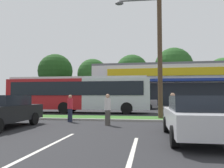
% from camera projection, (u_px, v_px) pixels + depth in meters
% --- Properties ---
extents(grass_median, '(56.00, 2.20, 0.12)m').
position_uv_depth(grass_median, '(113.00, 118.00, 14.66)').
color(grass_median, '#386B28').
rests_on(grass_median, ground_plane).
extents(curb_lip, '(56.00, 0.24, 0.12)m').
position_uv_depth(curb_lip, '(110.00, 120.00, 13.46)').
color(curb_lip, '#99968C').
rests_on(curb_lip, ground_plane).
extents(parking_stripe_1, '(0.12, 4.80, 0.01)m').
position_uv_depth(parking_stripe_1, '(46.00, 147.00, 6.43)').
color(parking_stripe_1, silver).
rests_on(parking_stripe_1, ground_plane).
extents(parking_stripe_2, '(0.12, 4.80, 0.01)m').
position_uv_depth(parking_stripe_2, '(132.00, 155.00, 5.55)').
color(parking_stripe_2, silver).
rests_on(parking_stripe_2, ground_plane).
extents(storefront_building, '(23.15, 12.15, 6.18)m').
position_uv_depth(storefront_building, '(171.00, 86.00, 34.99)').
color(storefront_building, silver).
rests_on(storefront_building, ground_plane).
extents(tree_far_left, '(7.57, 7.57, 10.90)m').
position_uv_depth(tree_far_left, '(55.00, 71.00, 49.19)').
color(tree_far_left, '#473323').
rests_on(tree_far_left, ground_plane).
extents(tree_left, '(6.11, 6.11, 9.07)m').
position_uv_depth(tree_left, '(93.00, 74.00, 44.63)').
color(tree_left, '#473323').
rests_on(tree_left, ground_plane).
extents(tree_mid_left, '(6.29, 6.29, 9.58)m').
position_uv_depth(tree_mid_left, '(132.00, 71.00, 42.86)').
color(tree_mid_left, '#473323').
rests_on(tree_mid_left, ground_plane).
extents(tree_mid, '(7.52, 7.52, 11.22)m').
position_uv_depth(tree_mid, '(174.00, 67.00, 44.24)').
color(tree_mid, '#473323').
rests_on(tree_mid, ground_plane).
extents(tree_mid_right, '(5.73, 5.73, 9.17)m').
position_uv_depth(tree_mid_right, '(223.00, 72.00, 43.87)').
color(tree_mid_right, '#473323').
rests_on(tree_mid_right, ground_plane).
extents(utility_pole, '(3.03, 2.40, 10.84)m').
position_uv_depth(utility_pole, '(157.00, 30.00, 14.34)').
color(utility_pole, '#4C3826').
rests_on(utility_pole, ground_plane).
extents(city_bus, '(12.99, 2.89, 3.25)m').
position_uv_depth(city_bus, '(79.00, 93.00, 20.42)').
color(city_bus, '#AD191E').
rests_on(city_bus, ground_plane).
extents(car_0, '(1.96, 4.68, 1.54)m').
position_uv_depth(car_0, '(2.00, 111.00, 10.36)').
color(car_0, black).
rests_on(car_0, ground_plane).
extents(car_1, '(4.74, 1.86, 1.44)m').
position_uv_depth(car_1, '(72.00, 102.00, 27.23)').
color(car_1, black).
rests_on(car_1, ground_plane).
extents(car_2, '(1.88, 4.61, 1.51)m').
position_uv_depth(car_2, '(194.00, 117.00, 7.66)').
color(car_2, '#B7B7BC').
rests_on(car_2, ground_plane).
extents(car_4, '(4.69, 1.86, 1.64)m').
position_uv_depth(car_4, '(137.00, 102.00, 26.13)').
color(car_4, slate).
rests_on(car_4, ground_plane).
extents(pedestrian_near_bench, '(0.33, 0.33, 1.66)m').
position_uv_depth(pedestrian_near_bench, '(173.00, 110.00, 10.91)').
color(pedestrian_near_bench, '#1E2338').
rests_on(pedestrian_near_bench, ground_plane).
extents(pedestrian_by_pole, '(0.32, 0.32, 1.58)m').
position_uv_depth(pedestrian_by_pole, '(70.00, 108.00, 13.00)').
color(pedestrian_by_pole, '#1E2338').
rests_on(pedestrian_by_pole, ground_plane).
extents(pedestrian_far, '(0.33, 0.33, 1.61)m').
position_uv_depth(pedestrian_far, '(108.00, 109.00, 11.43)').
color(pedestrian_far, '#47423D').
rests_on(pedestrian_far, ground_plane).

